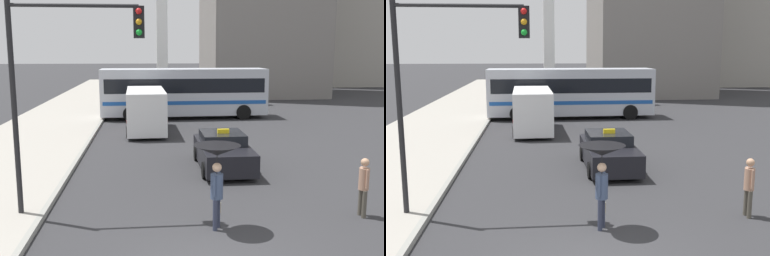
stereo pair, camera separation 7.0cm
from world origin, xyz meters
The scene contains 6 objects.
taxi centered at (1.54, 7.86, 0.64)m, with size 1.91×4.26×1.51m.
ambulance_van centered at (-1.36, 15.86, 1.29)m, with size 2.19×5.44×2.33m.
city_bus centered at (1.15, 20.95, 1.80)m, with size 10.80×2.79×3.25m.
pedestrian_with_umbrella centered at (0.39, 2.01, 1.78)m, with size 1.16×1.16×2.15m.
pedestrian_man centered at (4.43, 2.46, 0.93)m, with size 0.27×0.42×1.61m.
traffic_light centered at (-3.36, 3.26, 4.04)m, with size 3.44×0.38×5.83m.
Camera 1 is at (-1.29, -8.56, 4.41)m, focal length 42.00 mm.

